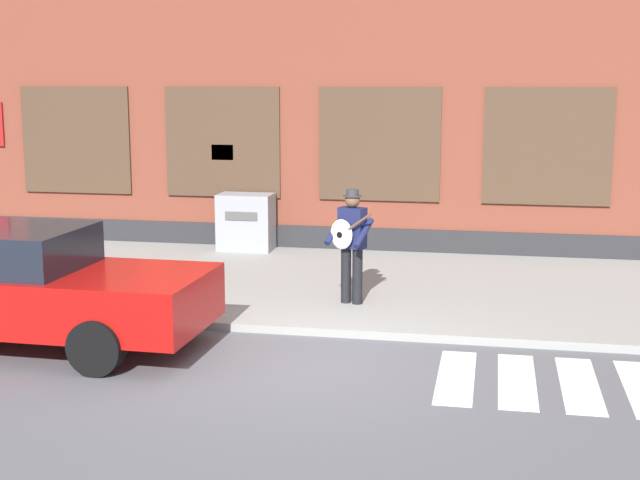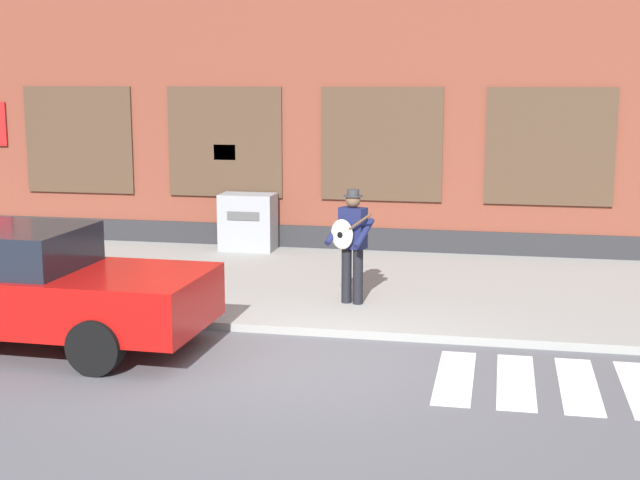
% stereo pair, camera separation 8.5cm
% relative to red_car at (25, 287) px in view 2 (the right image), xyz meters
% --- Properties ---
extents(ground_plane, '(160.00, 160.00, 0.00)m').
position_rel_red_car_xyz_m(ground_plane, '(3.64, -0.14, -0.77)').
color(ground_plane, '#56565B').
extents(sidewalk, '(28.00, 5.62, 0.11)m').
position_rel_red_car_xyz_m(sidewalk, '(3.64, 3.93, -0.71)').
color(sidewalk, gray).
rests_on(sidewalk, ground).
extents(building_backdrop, '(28.00, 4.06, 9.47)m').
position_rel_red_car_xyz_m(building_backdrop, '(3.64, 8.73, 3.96)').
color(building_backdrop, brown).
rests_on(building_backdrop, ground).
extents(red_car, '(4.63, 2.05, 1.53)m').
position_rel_red_car_xyz_m(red_car, '(0.00, 0.00, 0.00)').
color(red_car, '#B20F0C').
rests_on(red_car, ground).
extents(busker, '(0.72, 0.67, 1.69)m').
position_rel_red_car_xyz_m(busker, '(3.77, 2.53, 0.30)').
color(busker, black).
rests_on(busker, sidewalk).
extents(utility_box, '(1.04, 0.65, 1.09)m').
position_rel_red_car_xyz_m(utility_box, '(1.12, 6.29, -0.11)').
color(utility_box, gray).
rests_on(utility_box, sidewalk).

